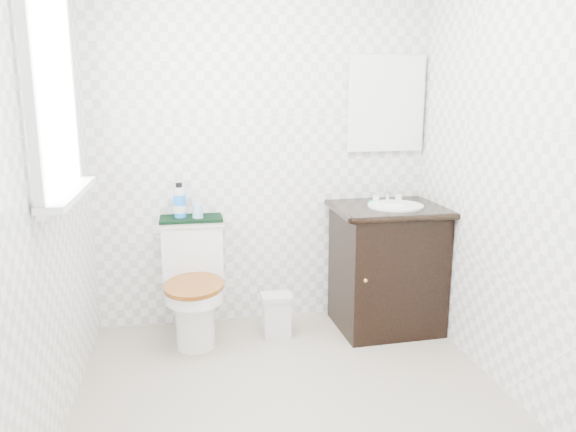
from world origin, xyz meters
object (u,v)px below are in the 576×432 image
object	(u,v)px
trash_bin	(276,314)
cup	(198,211)
toilet	(194,288)
mouthwash_bottle	(180,201)
vanity	(387,264)

from	to	relation	value
trash_bin	cup	xyz separation A→B (m)	(-0.47, 0.18, 0.66)
toilet	cup	xyz separation A→B (m)	(0.04, 0.10, 0.47)
mouthwash_bottle	cup	world-z (taller)	mouthwash_bottle
toilet	cup	distance (m)	0.48
mouthwash_bottle	cup	xyz separation A→B (m)	(0.11, -0.04, -0.06)
trash_bin	vanity	bearing A→B (deg)	0.91
mouthwash_bottle	vanity	bearing A→B (deg)	-8.90
toilet	cup	bearing A→B (deg)	66.71
vanity	trash_bin	bearing A→B (deg)	-179.09
toilet	trash_bin	size ratio (longest dim) A/B	2.68
trash_bin	mouthwash_bottle	bearing A→B (deg)	159.47
vanity	trash_bin	xyz separation A→B (m)	(-0.73, -0.01, -0.29)
trash_bin	mouthwash_bottle	distance (m)	0.94
cup	vanity	bearing A→B (deg)	-7.85
toilet	mouthwash_bottle	size ratio (longest dim) A/B	3.36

